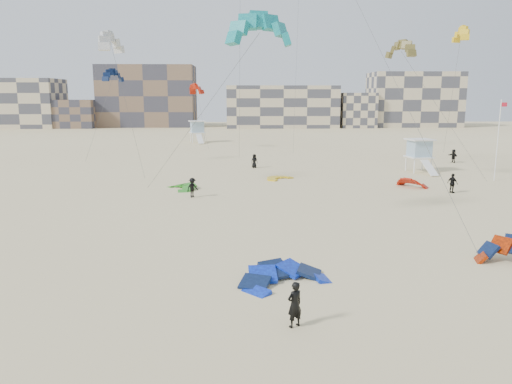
{
  "coord_description": "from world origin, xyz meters",
  "views": [
    {
      "loc": [
        -1.27,
        -19.38,
        9.15
      ],
      "look_at": [
        -0.64,
        6.0,
        4.24
      ],
      "focal_mm": 35.0,
      "sensor_mm": 36.0,
      "label": 1
    }
  ],
  "objects_px": {
    "kite_ground_blue": "(285,282)",
    "kite_ground_orange": "(512,265)",
    "lifeguard_tower_near": "(419,156)",
    "kitesurfer_main": "(295,304)"
  },
  "relations": [
    {
      "from": "kite_ground_blue",
      "to": "kite_ground_orange",
      "type": "height_order",
      "value": "kite_ground_orange"
    },
    {
      "from": "kite_ground_blue",
      "to": "kite_ground_orange",
      "type": "distance_m",
      "value": 12.95
    },
    {
      "from": "kite_ground_blue",
      "to": "lifeguard_tower_near",
      "type": "relative_size",
      "value": 0.84
    },
    {
      "from": "kite_ground_orange",
      "to": "kite_ground_blue",
      "type": "bearing_deg",
      "value": -136.81
    },
    {
      "from": "kite_ground_orange",
      "to": "kitesurfer_main",
      "type": "height_order",
      "value": "kite_ground_orange"
    },
    {
      "from": "kitesurfer_main",
      "to": "lifeguard_tower_near",
      "type": "relative_size",
      "value": 0.33
    },
    {
      "from": "kite_ground_blue",
      "to": "lifeguard_tower_near",
      "type": "height_order",
      "value": "lifeguard_tower_near"
    },
    {
      "from": "kitesurfer_main",
      "to": "lifeguard_tower_near",
      "type": "height_order",
      "value": "lifeguard_tower_near"
    },
    {
      "from": "lifeguard_tower_near",
      "to": "kitesurfer_main",
      "type": "bearing_deg",
      "value": -123.88
    },
    {
      "from": "kite_ground_blue",
      "to": "kitesurfer_main",
      "type": "xyz_separation_m",
      "value": [
        -0.04,
        -4.84,
        0.95
      ]
    }
  ]
}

